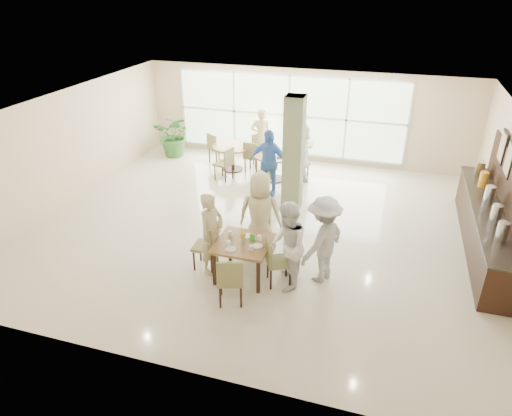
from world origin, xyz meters
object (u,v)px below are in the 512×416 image
(round_table_left, at_px, (233,151))
(round_table_right, at_px, (274,160))
(adult_b, at_px, (300,154))
(teen_right, at_px, (287,247))
(teen_standing, at_px, (323,240))
(teen_left, at_px, (212,234))
(buffet_counter, at_px, (485,224))
(main_table, at_px, (243,246))
(adult_a, at_px, (268,163))
(potted_plant, at_px, (175,135))
(adult_standing, at_px, (261,136))
(teen_far, at_px, (260,214))

(round_table_left, xyz_separation_m, round_table_right, (1.38, -0.37, -0.01))
(round_table_right, relative_size, adult_b, 0.65)
(teen_right, height_order, teen_standing, teen_standing)
(round_table_right, distance_m, teen_left, 4.69)
(round_table_left, height_order, buffet_counter, buffet_counter)
(buffet_counter, bearing_deg, adult_b, 153.88)
(main_table, xyz_separation_m, round_table_left, (-2.03, 5.07, -0.08))
(round_table_left, relative_size, adult_a, 0.66)
(potted_plant, xyz_separation_m, teen_standing, (5.62, -5.31, 0.19))
(teen_left, relative_size, teen_right, 0.96)
(round_table_right, bearing_deg, teen_right, -72.47)
(round_table_left, distance_m, adult_a, 2.00)
(adult_standing, bearing_deg, teen_left, 73.37)
(potted_plant, relative_size, adult_b, 0.77)
(adult_a, xyz_separation_m, adult_standing, (-0.81, 2.07, -0.02))
(round_table_left, height_order, teen_far, teen_far)
(round_table_left, xyz_separation_m, teen_far, (2.09, -4.18, 0.31))
(buffet_counter, xyz_separation_m, potted_plant, (-8.69, 3.19, 0.12))
(adult_b, bearing_deg, potted_plant, -81.29)
(teen_far, bearing_deg, teen_left, 44.82)
(teen_left, xyz_separation_m, adult_a, (0.07, 3.73, 0.06))
(teen_far, relative_size, adult_standing, 1.04)
(main_table, xyz_separation_m, adult_standing, (-1.37, 5.82, 0.20))
(teen_far, xyz_separation_m, teen_standing, (1.37, -0.54, -0.04))
(teen_left, height_order, teen_standing, teen_standing)
(round_table_right, height_order, teen_left, teen_left)
(round_table_right, xyz_separation_m, buffet_counter, (5.16, -2.22, -0.03))
(round_table_left, height_order, teen_left, teen_left)
(potted_plant, distance_m, teen_standing, 7.73)
(teen_left, xyz_separation_m, teen_standing, (2.07, 0.34, 0.03))
(potted_plant, xyz_separation_m, teen_far, (4.24, -4.77, 0.23))
(buffet_counter, distance_m, teen_right, 4.47)
(adult_a, height_order, adult_standing, adult_a)
(buffet_counter, relative_size, potted_plant, 3.49)
(adult_b, bearing_deg, adult_a, -13.95)
(adult_a, xyz_separation_m, adult_b, (0.66, 0.90, -0.01))
(teen_left, bearing_deg, adult_a, 16.21)
(main_table, height_order, buffet_counter, buffet_counter)
(main_table, distance_m, teen_far, 0.93)
(teen_standing, bearing_deg, potted_plant, -107.63)
(teen_right, bearing_deg, adult_b, 175.14)
(teen_right, bearing_deg, adult_standing, -173.32)
(teen_right, distance_m, adult_b, 4.78)
(teen_right, xyz_separation_m, teen_standing, (0.58, 0.42, 0.00))
(teen_standing, bearing_deg, teen_far, -85.77)
(main_table, height_order, round_table_right, same)
(round_table_right, bearing_deg, teen_far, -79.36)
(teen_standing, relative_size, adult_standing, 1.00)
(buffet_counter, xyz_separation_m, adult_b, (-4.42, 2.17, 0.32))
(round_table_left, xyz_separation_m, teen_standing, (3.46, -4.72, 0.27))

